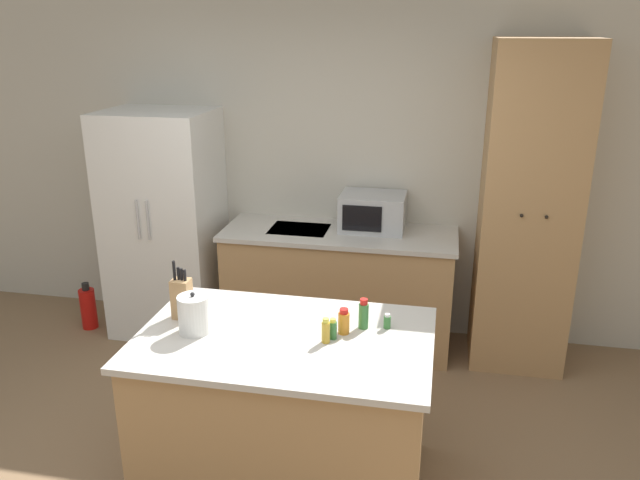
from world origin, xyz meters
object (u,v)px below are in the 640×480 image
Objects in this scene: refrigerator at (165,224)px; knife_block at (182,298)px; spice_bottle_green_herb at (344,322)px; spice_bottle_pale_salt at (326,331)px; spice_bottle_amber_oil at (364,315)px; microwave at (373,212)px; fire_extinguisher at (88,308)px; spice_bottle_tall_dark at (387,322)px; pantry_cabinet at (528,210)px; kettle at (194,314)px; spice_bottle_short_red at (333,329)px.

refrigerator is 1.74m from knife_block.
spice_bottle_green_herb reaches higher than spice_bottle_pale_salt.
spice_bottle_amber_oil is 1.20× the size of spice_bottle_green_herb.
spice_bottle_green_herb is at bearing -139.37° from spice_bottle_amber_oil.
fire_extinguisher is at bearing -172.72° from microwave.
microwave is 2.49m from fire_extinguisher.
spice_bottle_amber_oil reaches higher than spice_bottle_tall_dark.
kettle is (-1.81, -1.72, -0.16)m from pantry_cabinet.
fire_extinguisher is at bearing 137.25° from knife_block.
spice_bottle_amber_oil is at bearing 40.63° from spice_bottle_green_herb.
spice_bottle_tall_dark is at bearing -119.44° from pantry_cabinet.
spice_bottle_tall_dark is 0.73× the size of spice_bottle_short_red.
spice_bottle_pale_salt is 0.33× the size of fire_extinguisher.
spice_bottle_short_red is at bearing -5.23° from knife_block.
pantry_cabinet is 1.11m from microwave.
refrigerator is at bearing 14.08° from fire_extinguisher.
pantry_cabinet is 10.42× the size of kettle.
pantry_cabinet is 1.80m from spice_bottle_amber_oil.
fire_extinguisher is (-2.31, -0.29, -0.88)m from microwave.
spice_bottle_pale_salt is at bearing -123.46° from pantry_cabinet.
microwave is at bearing 91.88° from spice_bottle_green_herb.
refrigerator is at bearing -175.56° from microwave.
pantry_cabinet is at bearing 56.54° from spice_bottle_pale_salt.
spice_bottle_short_red is 0.72m from kettle.
spice_bottle_tall_dark is (1.09, 0.09, -0.08)m from knife_block.
spice_bottle_pale_salt is at bearing -90.55° from microwave.
spice_bottle_pale_salt is (-0.02, -1.79, -0.10)m from microwave.
pantry_cabinet is 14.11× the size of spice_bottle_amber_oil.
kettle is 0.56× the size of fire_extinguisher.
refrigerator is 2.31m from spice_bottle_short_red.
microwave is 1.94m from kettle.
spice_bottle_amber_oil is 0.87m from kettle.
refrigerator is 2.39m from spice_bottle_tall_dark.
knife_block is 0.19m from kettle.
pantry_cabinet is 4.81× the size of microwave.
refrigerator is 2.76m from pantry_cabinet.
spice_bottle_green_herb is (0.05, -1.67, -0.09)m from microwave.
spice_bottle_amber_oil is at bearing 14.31° from kettle.
spice_bottle_green_herb is 1.04× the size of spice_bottle_pale_salt.
pantry_cabinet is at bearing 43.67° from kettle.
spice_bottle_short_red is 0.81× the size of spice_bottle_green_herb.
spice_bottle_green_herb is 0.77m from kettle.
pantry_cabinet is 16.95× the size of spice_bottle_green_herb.
spice_bottle_pale_salt is 0.68m from kettle.
microwave reaches higher than spice_bottle_pale_salt.
kettle is (-0.85, -0.22, 0.02)m from spice_bottle_amber_oil.
kettle reaches higher than spice_bottle_green_herb.
microwave is 2.16× the size of kettle.
knife_block is (-0.83, -1.66, -0.04)m from microwave.
refrigerator is 0.77× the size of pantry_cabinet.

